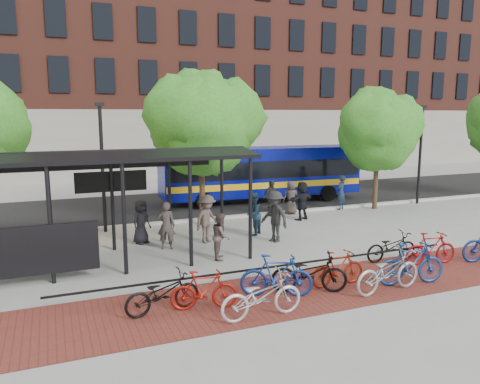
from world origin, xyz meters
name	(u,v)px	position (x,y,z in m)	size (l,w,h in m)	color
ground	(302,236)	(0.00, 0.00, 0.00)	(160.00, 160.00, 0.00)	#9E9E99
asphalt_street	(229,201)	(0.00, 8.00, 0.01)	(160.00, 8.00, 0.01)	black
curb	(259,214)	(0.00, 4.00, 0.06)	(160.00, 0.25, 0.12)	#B7B7B2
brick_strip	(329,287)	(-2.00, -5.00, 0.00)	(24.00, 3.00, 0.01)	maroon
bike_rack_rail	(272,282)	(-3.30, -4.10, 0.00)	(12.00, 0.05, 0.95)	black
building_brick	(260,57)	(10.00, 26.00, 10.00)	(55.00, 14.00, 20.00)	brown
bus_shelter	(78,170)	(-8.13, -0.48, 3.00)	(10.60, 3.07, 3.60)	black
tree_b	(203,119)	(-2.90, 3.35, 4.46)	(5.15, 4.20, 6.47)	#382619
tree_c	(379,127)	(6.09, 3.35, 4.05)	(4.66, 3.80, 5.92)	#382619
lamp_post_left	(102,164)	(-7.00, 3.60, 2.75)	(0.35, 0.20, 5.12)	black
lamp_post_right	(420,152)	(9.00, 3.60, 2.75)	(0.35, 0.20, 5.12)	black
bus	(261,171)	(1.60, 7.32, 1.67)	(10.91, 3.03, 2.92)	#070E81
bike_0	(163,293)	(-6.61, -4.95, 0.49)	(0.65, 1.87, 0.98)	black
bike_1	(204,290)	(-5.64, -5.15, 0.49)	(0.46, 1.64, 0.98)	#9B170E
bike_2	(262,296)	(-4.55, -6.10, 0.54)	(0.71, 2.04, 1.07)	#BABABD
bike_3	(277,276)	(-3.66, -5.09, 0.57)	(0.53, 1.89, 1.13)	navy
bike_4	(309,273)	(-2.72, -5.14, 0.53)	(0.70, 2.02, 1.06)	black
bike_5	(338,268)	(-1.76, -5.03, 0.50)	(0.47, 1.67, 1.00)	maroon
bike_6	(388,271)	(-0.77, -5.89, 0.57)	(0.75, 2.15, 1.13)	#A3A3A5
bike_7	(411,264)	(0.18, -5.72, 0.60)	(0.57, 2.00, 1.20)	navy
bike_8	(391,247)	(1.09, -3.81, 0.48)	(0.63, 1.81, 0.95)	black
bike_9	(431,248)	(2.01, -4.55, 0.52)	(0.49, 1.74, 1.04)	maroon
pedestrian_0	(141,222)	(-5.96, 1.33, 0.81)	(0.79, 0.51, 1.62)	black
pedestrian_1	(166,225)	(-5.28, 0.27, 0.85)	(0.62, 0.41, 1.70)	#3E3531
pedestrian_2	(253,214)	(-1.69, 0.89, 0.84)	(0.82, 0.64, 1.69)	#1E3346
pedestrian_3	(207,219)	(-3.70, 0.52, 0.89)	(1.15, 0.66, 1.79)	brown
pedestrian_4	(271,198)	(0.50, 3.80, 0.84)	(0.98, 0.41, 1.67)	#282828
pedestrian_5	(302,201)	(1.41, 2.54, 0.86)	(1.60, 0.51, 1.73)	black
pedestrian_6	(291,198)	(1.54, 3.80, 0.79)	(0.77, 0.50, 1.58)	#3E3631
pedestrian_7	(341,192)	(4.33, 3.80, 0.86)	(0.63, 0.41, 1.72)	#1A273D
pedestrian_8	(221,236)	(-3.89, -1.50, 0.76)	(0.74, 0.58, 1.52)	brown
pedestrian_9	(274,216)	(-1.35, -0.29, 0.96)	(1.23, 0.71, 1.91)	#242424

